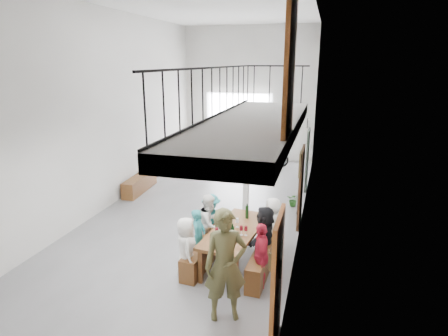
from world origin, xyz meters
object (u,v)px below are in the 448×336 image
(bench_inner, at_px, (207,249))
(serving_counter, at_px, (207,148))
(tasting_table, at_px, (235,233))
(oak_barrel, at_px, (183,156))
(host_standing, at_px, (226,266))
(side_bench, at_px, (140,183))
(bicycle_near, at_px, (253,152))

(bench_inner, height_order, serving_counter, serving_counter)
(tasting_table, height_order, oak_barrel, oak_barrel)
(bench_inner, xyz_separation_m, host_standing, (0.86, -1.69, 0.71))
(serving_counter, distance_m, host_standing, 10.71)
(tasting_table, relative_size, side_bench, 1.20)
(bench_inner, distance_m, host_standing, 2.03)
(serving_counter, bearing_deg, bicycle_near, 1.88)
(side_bench, xyz_separation_m, oak_barrel, (0.20, 3.28, 0.16))
(oak_barrel, distance_m, bicycle_near, 2.95)
(tasting_table, xyz_separation_m, bicycle_near, (-1.22, 8.18, -0.27))
(bench_inner, height_order, oak_barrel, oak_barrel)
(tasting_table, height_order, bench_inner, tasting_table)
(tasting_table, distance_m, oak_barrel, 7.92)
(serving_counter, relative_size, bicycle_near, 1.03)
(serving_counter, bearing_deg, bench_inner, -64.23)
(serving_counter, distance_m, bicycle_near, 2.12)
(bench_inner, bearing_deg, tasting_table, 3.82)
(tasting_table, xyz_separation_m, bench_inner, (-0.62, 0.01, -0.47))
(side_bench, distance_m, oak_barrel, 3.29)
(host_standing, bearing_deg, bicycle_near, 76.14)
(side_bench, distance_m, bicycle_near, 5.39)
(tasting_table, distance_m, bicycle_near, 8.28)
(bench_inner, relative_size, side_bench, 1.12)
(host_standing, bearing_deg, serving_counter, 87.19)
(tasting_table, height_order, host_standing, host_standing)
(bench_inner, xyz_separation_m, side_bench, (-3.46, 3.61, 0.02))
(bicycle_near, bearing_deg, oak_barrel, 144.89)
(bench_inner, distance_m, serving_counter, 8.82)
(bench_inner, relative_size, serving_counter, 1.20)
(side_bench, bearing_deg, bicycle_near, 57.97)
(side_bench, bearing_deg, host_standing, -50.78)
(bicycle_near, bearing_deg, serving_counter, 112.97)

